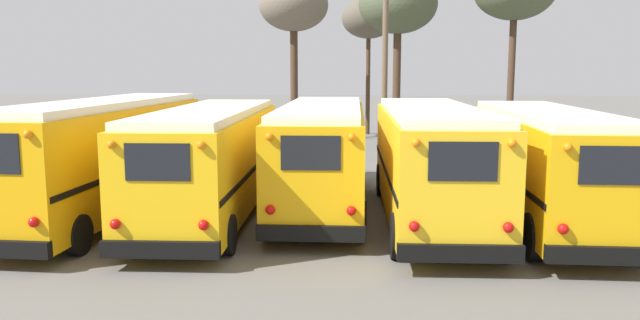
{
  "coord_description": "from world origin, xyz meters",
  "views": [
    {
      "loc": [
        1.0,
        -17.67,
        4.22
      ],
      "look_at": [
        0.0,
        -0.26,
        1.63
      ],
      "focal_mm": 35.0,
      "sensor_mm": 36.0,
      "label": 1
    }
  ],
  "objects_px": {
    "school_bus_0": "(105,154)",
    "school_bus_1": "(212,158)",
    "bare_tree_2": "(294,7)",
    "school_bus_3": "(431,159)",
    "bare_tree_0": "(398,6)",
    "bare_tree_3": "(369,19)",
    "school_bus_2": "(323,151)",
    "utility_pole": "(385,59)",
    "school_bus_4": "(546,162)"
  },
  "relations": [
    {
      "from": "school_bus_0",
      "to": "school_bus_1",
      "type": "relative_size",
      "value": 1.03
    },
    {
      "from": "school_bus_0",
      "to": "bare_tree_2",
      "type": "height_order",
      "value": "bare_tree_2"
    },
    {
      "from": "school_bus_3",
      "to": "bare_tree_2",
      "type": "height_order",
      "value": "bare_tree_2"
    },
    {
      "from": "school_bus_0",
      "to": "school_bus_3",
      "type": "xyz_separation_m",
      "value": [
        9.17,
        -0.15,
        -0.05
      ]
    },
    {
      "from": "bare_tree_0",
      "to": "bare_tree_3",
      "type": "xyz_separation_m",
      "value": [
        -1.41,
        6.26,
        -0.22
      ]
    },
    {
      "from": "bare_tree_0",
      "to": "school_bus_0",
      "type": "bearing_deg",
      "value": -119.25
    },
    {
      "from": "school_bus_2",
      "to": "bare_tree_0",
      "type": "relative_size",
      "value": 1.14
    },
    {
      "from": "school_bus_1",
      "to": "bare_tree_0",
      "type": "bearing_deg",
      "value": 69.37
    },
    {
      "from": "school_bus_3",
      "to": "bare_tree_2",
      "type": "relative_size",
      "value": 1.06
    },
    {
      "from": "school_bus_3",
      "to": "bare_tree_2",
      "type": "xyz_separation_m",
      "value": [
        -5.61,
        18.87,
        5.87
      ]
    },
    {
      "from": "school_bus_1",
      "to": "bare_tree_2",
      "type": "height_order",
      "value": "bare_tree_2"
    },
    {
      "from": "bare_tree_0",
      "to": "bare_tree_3",
      "type": "distance_m",
      "value": 6.42
    },
    {
      "from": "utility_pole",
      "to": "bare_tree_0",
      "type": "xyz_separation_m",
      "value": [
        0.89,
        5.44,
        2.85
      ]
    },
    {
      "from": "school_bus_4",
      "to": "bare_tree_2",
      "type": "bearing_deg",
      "value": 114.48
    },
    {
      "from": "school_bus_0",
      "to": "school_bus_1",
      "type": "distance_m",
      "value": 3.06
    },
    {
      "from": "bare_tree_2",
      "to": "school_bus_0",
      "type": "bearing_deg",
      "value": -100.79
    },
    {
      "from": "school_bus_3",
      "to": "utility_pole",
      "type": "distance_m",
      "value": 11.69
    },
    {
      "from": "school_bus_2",
      "to": "utility_pole",
      "type": "relative_size",
      "value": 1.17
    },
    {
      "from": "school_bus_0",
      "to": "school_bus_3",
      "type": "height_order",
      "value": "school_bus_0"
    },
    {
      "from": "school_bus_2",
      "to": "school_bus_4",
      "type": "relative_size",
      "value": 1.09
    },
    {
      "from": "school_bus_0",
      "to": "bare_tree_0",
      "type": "bearing_deg",
      "value": 60.75
    },
    {
      "from": "utility_pole",
      "to": "bare_tree_0",
      "type": "bearing_deg",
      "value": 80.72
    },
    {
      "from": "bare_tree_2",
      "to": "bare_tree_3",
      "type": "height_order",
      "value": "bare_tree_2"
    },
    {
      "from": "school_bus_4",
      "to": "school_bus_3",
      "type": "bearing_deg",
      "value": 177.24
    },
    {
      "from": "bare_tree_3",
      "to": "school_bus_2",
      "type": "bearing_deg",
      "value": -94.74
    },
    {
      "from": "utility_pole",
      "to": "bare_tree_3",
      "type": "height_order",
      "value": "utility_pole"
    },
    {
      "from": "school_bus_0",
      "to": "utility_pole",
      "type": "bearing_deg",
      "value": 53.0
    },
    {
      "from": "school_bus_2",
      "to": "utility_pole",
      "type": "bearing_deg",
      "value": 76.56
    },
    {
      "from": "school_bus_0",
      "to": "bare_tree_2",
      "type": "xyz_separation_m",
      "value": [
        3.57,
        18.72,
        5.82
      ]
    },
    {
      "from": "school_bus_4",
      "to": "utility_pole",
      "type": "xyz_separation_m",
      "value": [
        -3.83,
        11.45,
        2.9
      ]
    },
    {
      "from": "school_bus_3",
      "to": "bare_tree_3",
      "type": "bearing_deg",
      "value": 93.22
    },
    {
      "from": "bare_tree_0",
      "to": "bare_tree_2",
      "type": "distance_m",
      "value": 6.11
    },
    {
      "from": "school_bus_1",
      "to": "school_bus_4",
      "type": "height_order",
      "value": "school_bus_4"
    },
    {
      "from": "school_bus_4",
      "to": "bare_tree_0",
      "type": "xyz_separation_m",
      "value": [
        -2.94,
        16.89,
        5.75
      ]
    },
    {
      "from": "school_bus_1",
      "to": "school_bus_2",
      "type": "bearing_deg",
      "value": 26.87
    },
    {
      "from": "school_bus_4",
      "to": "bare_tree_2",
      "type": "relative_size",
      "value": 1.04
    },
    {
      "from": "school_bus_1",
      "to": "bare_tree_3",
      "type": "relative_size",
      "value": 1.18
    },
    {
      "from": "utility_pole",
      "to": "bare_tree_3",
      "type": "distance_m",
      "value": 12.0
    },
    {
      "from": "school_bus_3",
      "to": "bare_tree_0",
      "type": "relative_size",
      "value": 1.07
    },
    {
      "from": "school_bus_0",
      "to": "school_bus_4",
      "type": "bearing_deg",
      "value": -1.41
    },
    {
      "from": "school_bus_0",
      "to": "bare_tree_0",
      "type": "distance_m",
      "value": 19.83
    },
    {
      "from": "school_bus_2",
      "to": "bare_tree_0",
      "type": "height_order",
      "value": "bare_tree_0"
    },
    {
      "from": "school_bus_0",
      "to": "school_bus_3",
      "type": "bearing_deg",
      "value": -0.97
    },
    {
      "from": "school_bus_0",
      "to": "bare_tree_2",
      "type": "distance_m",
      "value": 19.92
    },
    {
      "from": "school_bus_1",
      "to": "bare_tree_3",
      "type": "distance_m",
      "value": 23.97
    },
    {
      "from": "school_bus_3",
      "to": "bare_tree_3",
      "type": "height_order",
      "value": "bare_tree_3"
    },
    {
      "from": "school_bus_4",
      "to": "school_bus_2",
      "type": "bearing_deg",
      "value": 162.85
    },
    {
      "from": "utility_pole",
      "to": "school_bus_2",
      "type": "bearing_deg",
      "value": -103.44
    },
    {
      "from": "school_bus_0",
      "to": "school_bus_2",
      "type": "distance_m",
      "value": 6.32
    },
    {
      "from": "bare_tree_3",
      "to": "school_bus_3",
      "type": "bearing_deg",
      "value": -86.78
    }
  ]
}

